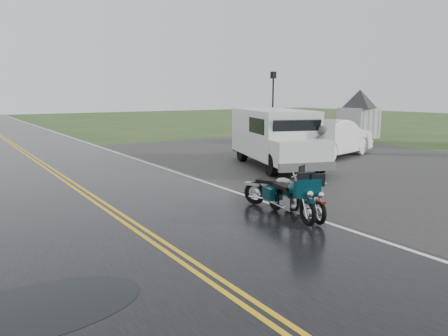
{
  "coord_description": "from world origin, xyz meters",
  "views": [
    {
      "loc": [
        -3.41,
        -7.57,
        2.96
      ],
      "look_at": [
        2.8,
        2.0,
        1.0
      ],
      "focal_mm": 35.0,
      "sensor_mm": 36.0,
      "label": 1
    }
  ],
  "objects_px": {
    "motorcycle_red": "(319,203)",
    "person_at_van": "(320,151)",
    "visitor_center": "(360,102)",
    "motorcycle_teal": "(308,202)",
    "sedan_white": "(332,139)",
    "lamp_post_far_right": "(273,107)",
    "motorcycle_silver": "(305,191)",
    "van_white": "(272,144)"
  },
  "relations": [
    {
      "from": "motorcycle_red",
      "to": "person_at_van",
      "type": "height_order",
      "value": "person_at_van"
    },
    {
      "from": "visitor_center",
      "to": "motorcycle_teal",
      "type": "distance_m",
      "value": 21.16
    },
    {
      "from": "motorcycle_red",
      "to": "sedan_white",
      "type": "relative_size",
      "value": 0.36
    },
    {
      "from": "lamp_post_far_right",
      "to": "visitor_center",
      "type": "bearing_deg",
      "value": -12.54
    },
    {
      "from": "visitor_center",
      "to": "motorcycle_teal",
      "type": "relative_size",
      "value": 7.92
    },
    {
      "from": "motorcycle_red",
      "to": "motorcycle_teal",
      "type": "bearing_deg",
      "value": -179.91
    },
    {
      "from": "visitor_center",
      "to": "motorcycle_red",
      "type": "xyz_separation_m",
      "value": [
        -16.52,
        -12.83,
        -1.84
      ]
    },
    {
      "from": "person_at_van",
      "to": "lamp_post_far_right",
      "type": "bearing_deg",
      "value": -135.47
    },
    {
      "from": "motorcycle_silver",
      "to": "person_at_van",
      "type": "height_order",
      "value": "person_at_van"
    },
    {
      "from": "motorcycle_teal",
      "to": "sedan_white",
      "type": "height_order",
      "value": "sedan_white"
    },
    {
      "from": "motorcycle_red",
      "to": "van_white",
      "type": "relative_size",
      "value": 0.32
    },
    {
      "from": "motorcycle_teal",
      "to": "person_at_van",
      "type": "distance_m",
      "value": 6.64
    },
    {
      "from": "sedan_white",
      "to": "visitor_center",
      "type": "bearing_deg",
      "value": -72.98
    },
    {
      "from": "person_at_van",
      "to": "sedan_white",
      "type": "bearing_deg",
      "value": -156.7
    },
    {
      "from": "van_white",
      "to": "lamp_post_far_right",
      "type": "relative_size",
      "value": 1.4
    },
    {
      "from": "van_white",
      "to": "lamp_post_far_right",
      "type": "xyz_separation_m",
      "value": [
        7.37,
        9.02,
        0.97
      ]
    },
    {
      "from": "person_at_van",
      "to": "sedan_white",
      "type": "xyz_separation_m",
      "value": [
        3.74,
        2.97,
        -0.02
      ]
    },
    {
      "from": "visitor_center",
      "to": "lamp_post_far_right",
      "type": "distance_m",
      "value": 6.4
    },
    {
      "from": "person_at_van",
      "to": "sedan_white",
      "type": "distance_m",
      "value": 4.77
    },
    {
      "from": "motorcycle_silver",
      "to": "van_white",
      "type": "distance_m",
      "value": 4.88
    },
    {
      "from": "visitor_center",
      "to": "person_at_van",
      "type": "distance_m",
      "value": 14.57
    },
    {
      "from": "lamp_post_far_right",
      "to": "motorcycle_teal",
      "type": "bearing_deg",
      "value": -126.68
    },
    {
      "from": "motorcycle_teal",
      "to": "sedan_white",
      "type": "bearing_deg",
      "value": 51.42
    },
    {
      "from": "motorcycle_red",
      "to": "person_at_van",
      "type": "distance_m",
      "value": 6.5
    },
    {
      "from": "visitor_center",
      "to": "motorcycle_red",
      "type": "distance_m",
      "value": 21.0
    },
    {
      "from": "motorcycle_silver",
      "to": "person_at_van",
      "type": "distance_m",
      "value": 5.45
    },
    {
      "from": "motorcycle_silver",
      "to": "motorcycle_red",
      "type": "bearing_deg",
      "value": -140.81
    },
    {
      "from": "motorcycle_red",
      "to": "van_white",
      "type": "xyz_separation_m",
      "value": [
        2.9,
        5.21,
        0.62
      ]
    },
    {
      "from": "motorcycle_teal",
      "to": "sedan_white",
      "type": "distance_m",
      "value": 11.41
    },
    {
      "from": "motorcycle_red",
      "to": "person_at_van",
      "type": "relative_size",
      "value": 1.07
    },
    {
      "from": "motorcycle_red",
      "to": "lamp_post_far_right",
      "type": "relative_size",
      "value": 0.44
    },
    {
      "from": "motorcycle_teal",
      "to": "person_at_van",
      "type": "xyz_separation_m",
      "value": [
        4.88,
        4.49,
        0.29
      ]
    },
    {
      "from": "visitor_center",
      "to": "lamp_post_far_right",
      "type": "height_order",
      "value": "visitor_center"
    },
    {
      "from": "motorcycle_silver",
      "to": "lamp_post_far_right",
      "type": "relative_size",
      "value": 0.45
    },
    {
      "from": "motorcycle_teal",
      "to": "sedan_white",
      "type": "relative_size",
      "value": 0.38
    },
    {
      "from": "sedan_white",
      "to": "person_at_van",
      "type": "bearing_deg",
      "value": 112.41
    },
    {
      "from": "visitor_center",
      "to": "motorcycle_silver",
      "type": "relative_size",
      "value": 8.3
    },
    {
      "from": "lamp_post_far_right",
      "to": "motorcycle_silver",
      "type": "bearing_deg",
      "value": -126.47
    },
    {
      "from": "lamp_post_far_right",
      "to": "motorcycle_red",
      "type": "bearing_deg",
      "value": -125.84
    },
    {
      "from": "motorcycle_teal",
      "to": "lamp_post_far_right",
      "type": "height_order",
      "value": "lamp_post_far_right"
    },
    {
      "from": "sedan_white",
      "to": "lamp_post_far_right",
      "type": "xyz_separation_m",
      "value": [
        1.92,
        6.69,
        1.28
      ]
    },
    {
      "from": "van_white",
      "to": "person_at_van",
      "type": "height_order",
      "value": "van_white"
    }
  ]
}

